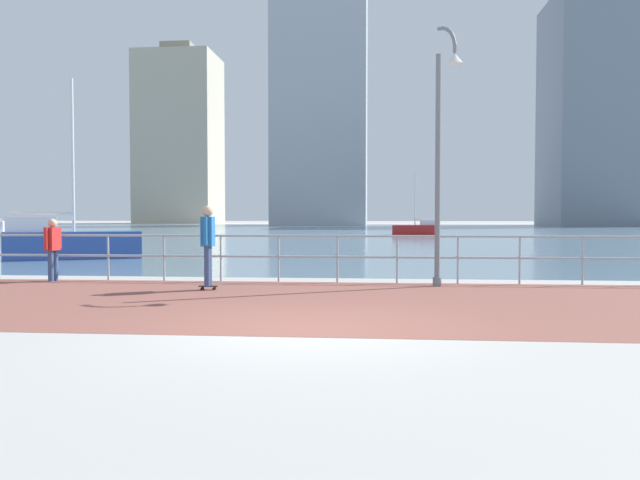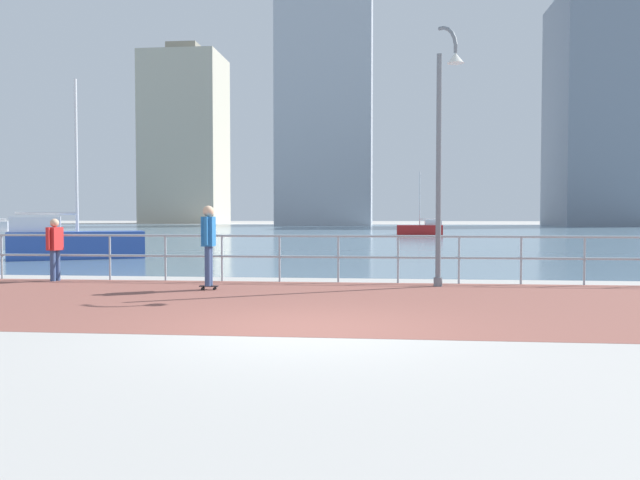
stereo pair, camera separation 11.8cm
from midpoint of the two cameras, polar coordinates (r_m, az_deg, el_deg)
ground at (r=48.94m, az=4.07°, el=0.38°), size 220.00×220.00×0.00m
brick_paving at (r=11.87m, az=0.16°, el=-5.48°), size 28.00×6.85×0.01m
harbor_water at (r=60.17m, az=4.30°, el=0.74°), size 180.00×88.00×0.00m
waterfront_railing at (r=15.20m, az=1.32°, el=-0.86°), size 25.25×0.06×1.12m
lamppost at (r=14.55m, az=10.53°, el=8.41°), size 0.58×0.73×5.73m
skateboarder at (r=13.87m, az=-10.11°, el=0.08°), size 0.40×0.55×1.79m
bystander at (r=16.77m, az=-22.72°, el=-0.40°), size 0.30×0.56×1.50m
sailboat_gray at (r=24.94m, az=-21.42°, el=-0.15°), size 4.75×3.35×6.47m
sailboat_teal at (r=51.57m, az=8.46°, el=0.99°), size 3.57×1.17×4.98m
tower_steel at (r=97.61m, az=-0.03°, el=11.75°), size 13.81×10.13×37.05m
tower_concrete at (r=120.78m, az=-12.33°, el=8.72°), size 13.67×12.28×32.22m
tower_brick at (r=100.09m, az=23.20°, el=10.39°), size 13.27×14.74×33.77m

